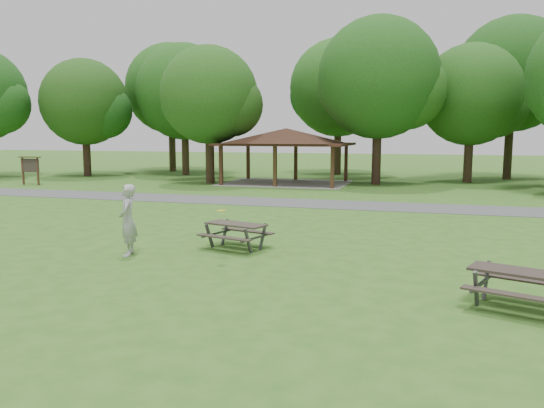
{
  "coord_description": "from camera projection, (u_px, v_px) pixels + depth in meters",
  "views": [
    {
      "loc": [
        5.53,
        -11.07,
        3.4
      ],
      "look_at": [
        1.0,
        4.0,
        1.3
      ],
      "focal_mm": 35.0,
      "sensor_mm": 36.0,
      "label": 1
    }
  ],
  "objects": [
    {
      "name": "tree_row_c",
      "position": [
        185.0,
        95.0,
        43.19
      ],
      "size": [
        8.19,
        7.8,
        10.67
      ],
      "color": "#322316",
      "rests_on": "ground"
    },
    {
      "name": "ground",
      "position": [
        183.0,
        278.0,
        12.54
      ],
      "size": [
        160.0,
        160.0,
        0.0
      ],
      "primitive_type": "plane",
      "color": "#31611B",
      "rests_on": "ground"
    },
    {
      "name": "picnic_table_middle",
      "position": [
        236.0,
        229.0,
        15.67
      ],
      "size": [
        2.14,
        1.89,
        0.79
      ],
      "color": "#302923",
      "rests_on": "ground"
    },
    {
      "name": "tree_row_f",
      "position": [
        472.0,
        98.0,
        36.54
      ],
      "size": [
        7.35,
        7.0,
        9.55
      ],
      "color": "#322016",
      "rests_on": "ground"
    },
    {
      "name": "tree_deep_c",
      "position": [
        514.0,
        78.0,
        38.79
      ],
      "size": [
        8.82,
        8.4,
        11.9
      ],
      "color": "black",
      "rests_on": "ground"
    },
    {
      "name": "notice_board",
      "position": [
        30.0,
        165.0,
        35.16
      ],
      "size": [
        1.6,
        0.3,
        1.88
      ],
      "color": "#3E2116",
      "rests_on": "ground"
    },
    {
      "name": "tree_row_b",
      "position": [
        86.0,
        105.0,
        41.99
      ],
      "size": [
        7.14,
        6.8,
        9.28
      ],
      "color": "black",
      "rests_on": "ground"
    },
    {
      "name": "asphalt_path",
      "position": [
        311.0,
        204.0,
        25.82
      ],
      "size": [
        120.0,
        3.2,
        0.02
      ],
      "primitive_type": "cube",
      "color": "#49494C",
      "rests_on": "ground"
    },
    {
      "name": "tree_row_e",
      "position": [
        380.0,
        82.0,
        34.8
      ],
      "size": [
        8.4,
        8.0,
        11.02
      ],
      "color": "black",
      "rests_on": "ground"
    },
    {
      "name": "pavilion",
      "position": [
        286.0,
        138.0,
        36.06
      ],
      "size": [
        8.6,
        7.01,
        3.76
      ],
      "color": "#351E13",
      "rests_on": "ground"
    },
    {
      "name": "tree_row_d",
      "position": [
        210.0,
        98.0,
        35.7
      ],
      "size": [
        6.93,
        6.6,
        9.27
      ],
      "color": "black",
      "rests_on": "ground"
    },
    {
      "name": "frisbee_in_flight",
      "position": [
        221.0,
        211.0,
        13.88
      ],
      "size": [
        0.31,
        0.31,
        0.02
      ],
      "color": "gold",
      "rests_on": "ground"
    },
    {
      "name": "tree_deep_a",
      "position": [
        172.0,
        91.0,
        47.29
      ],
      "size": [
        8.4,
        8.0,
        11.38
      ],
      "color": "#312315",
      "rests_on": "ground"
    },
    {
      "name": "frisbee_thrower",
      "position": [
        128.0,
        220.0,
        14.75
      ],
      "size": [
        0.71,
        0.86,
        2.0
      ],
      "primitive_type": "imported",
      "rotation": [
        0.0,
        0.0,
        -1.19
      ],
      "color": "#A6A6A8",
      "rests_on": "ground"
    },
    {
      "name": "picnic_table_far",
      "position": [
        520.0,
        280.0,
        10.23
      ],
      "size": [
        2.22,
        2.0,
        0.8
      ],
      "color": "#2D2420",
      "rests_on": "ground"
    },
    {
      "name": "tree_deep_b",
      "position": [
        340.0,
        91.0,
        43.52
      ],
      "size": [
        8.4,
        8.0,
        11.13
      ],
      "color": "#332116",
      "rests_on": "ground"
    }
  ]
}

